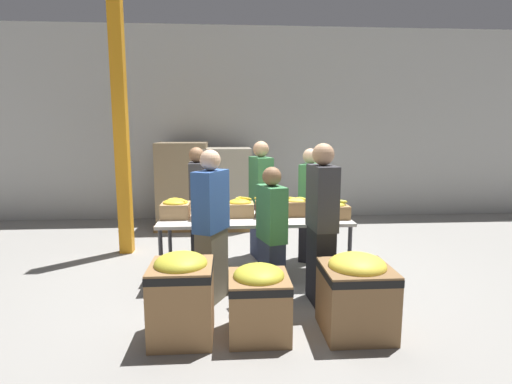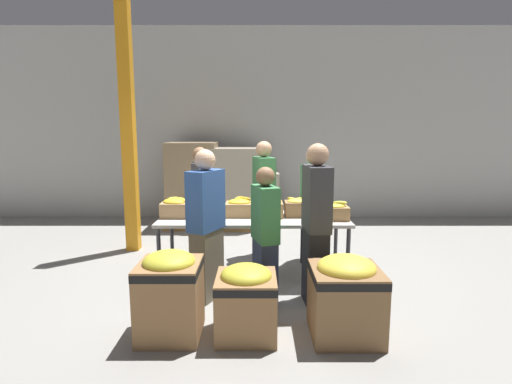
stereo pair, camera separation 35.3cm
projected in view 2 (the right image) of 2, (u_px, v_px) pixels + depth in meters
The scene contains 22 objects.
ground_plane at pixel (254, 277), 5.20m from camera, with size 30.00×30.00×0.00m, color gray.
wall_back at pixel (254, 125), 8.47m from camera, with size 16.00×0.08×4.00m.
sorting_table at pixel (254, 221), 5.09m from camera, with size 2.38×0.86×0.79m.
banana_box_0 at pixel (176, 207), 5.11m from camera, with size 0.35×0.34×0.25m.
banana_box_1 at pixel (206, 207), 5.06m from camera, with size 0.35×0.33×0.28m.
banana_box_2 at pixel (239, 207), 5.15m from camera, with size 0.35×0.31×0.25m.
banana_box_3 at pixel (269, 207), 5.10m from camera, with size 0.38×0.33×0.26m.
banana_box_4 at pixel (298, 207), 5.14m from camera, with size 0.35×0.27×0.25m.
banana_box_5 at pixel (333, 210), 4.98m from camera, with size 0.35×0.34×0.24m.
volunteer_0 at pixel (312, 206), 5.72m from camera, with size 0.39×0.49×1.63m.
volunteer_1 at pixel (206, 226), 4.42m from camera, with size 0.41×0.51×1.69m.
volunteer_2 at pixel (201, 203), 5.89m from camera, with size 0.24×0.45×1.65m.
volunteer_3 at pixel (265, 238), 4.28m from camera, with size 0.31×0.45×1.51m.
volunteer_4 at pixel (264, 201), 5.88m from camera, with size 0.34×0.51×1.73m.
volunteer_5 at pixel (316, 226), 4.29m from camera, with size 0.27×0.49×1.76m.
donation_bin_0 at pixel (170, 291), 3.66m from camera, with size 0.56×0.56×0.81m.
donation_bin_1 at pixel (246, 298), 3.67m from camera, with size 0.55×0.55×0.68m.
donation_bin_2 at pixel (345, 294), 3.67m from camera, with size 0.63×0.63×0.77m.
support_pillar at pixel (128, 123), 6.08m from camera, with size 0.19×0.19×4.00m.
pallet_stack_0 at pixel (256, 198), 8.10m from camera, with size 0.98×0.98×1.05m.
pallet_stack_1 at pixel (233, 187), 7.89m from camera, with size 1.13×1.13×1.55m.
pallet_stack_2 at pixel (193, 185), 7.89m from camera, with size 1.03×1.03×1.65m.
Camera 2 is at (0.03, -4.97, 1.90)m, focal length 28.00 mm.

